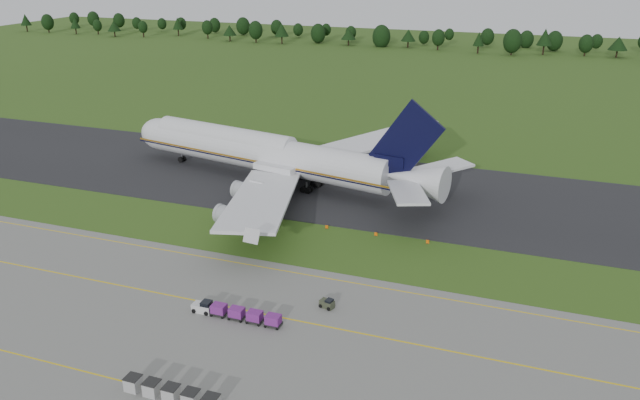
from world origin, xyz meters
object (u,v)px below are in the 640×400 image
at_px(baggage_train, 235,313).
at_px(edge_markers, 351,231).
at_px(uld_row, 171,393).
at_px(utility_cart, 327,304).
at_px(aircraft, 268,153).

xyz_separation_m(baggage_train, edge_markers, (6.43, 30.98, -0.61)).
height_order(uld_row, edge_markers, uld_row).
bearing_deg(edge_markers, utility_cart, -80.57).
xyz_separation_m(uld_row, edge_markers, (5.59, 47.52, -0.61)).
distance_m(utility_cart, uld_row, 25.04).
height_order(baggage_train, edge_markers, baggage_train).
height_order(utility_cart, uld_row, uld_row).
bearing_deg(uld_row, baggage_train, 92.90).
xyz_separation_m(utility_cart, edge_markers, (-4.05, 24.41, -0.29)).
height_order(baggage_train, utility_cart, baggage_train).
bearing_deg(utility_cart, baggage_train, -147.97).
height_order(aircraft, baggage_train, aircraft).
relative_size(utility_cart, uld_row, 0.19).
bearing_deg(uld_row, aircraft, 105.30).
bearing_deg(baggage_train, aircraft, 109.15).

